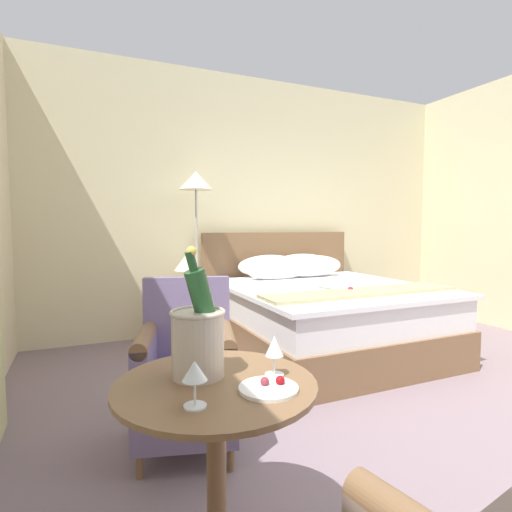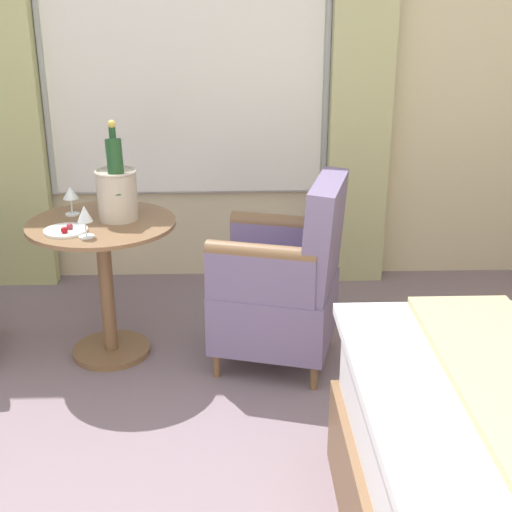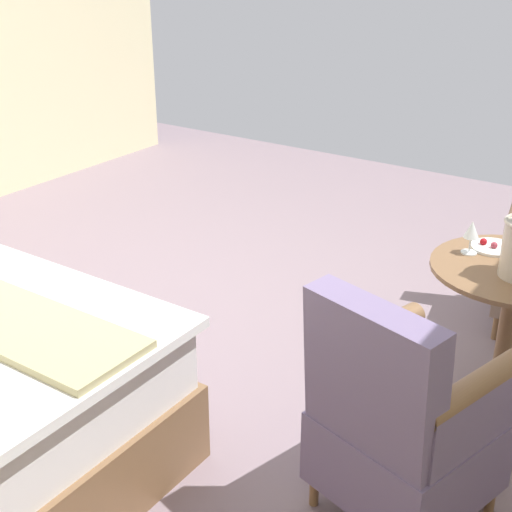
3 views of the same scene
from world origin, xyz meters
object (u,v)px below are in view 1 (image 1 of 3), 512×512
armchair_by_window (187,373)px  wine_glass_near_bucket (195,374)px  bed (320,312)px  nightstand (188,317)px  champagne_bucket (199,334)px  snack_plate (269,388)px  wine_glass_near_edge (274,348)px  side_table_round (216,450)px  floor_lamp_brass (196,199)px  bedside_lamp (188,264)px

armchair_by_window → wine_glass_near_bucket: bearing=-102.2°
bed → nightstand: bearing=149.0°
wine_glass_near_bucket → armchair_by_window: armchair_by_window is taller
champagne_bucket → armchair_by_window: 0.92m
champagne_bucket → armchair_by_window: size_ratio=0.50×
snack_plate → wine_glass_near_edge: bearing=56.0°
champagne_bucket → snack_plate: size_ratio=2.37×
wine_glass_near_edge → armchair_by_window: (-0.11, 0.90, -0.39)m
bed → wine_glass_near_bucket: (-1.90, -2.26, 0.43)m
nightstand → snack_plate: (-0.45, -2.94, 0.43)m
side_table_round → wine_glass_near_bucket: 0.40m
snack_plate → armchair_by_window: armchair_by_window is taller
nightstand → wine_glass_near_edge: 2.91m
bed → wine_glass_near_bucket: bed is taller
wine_glass_near_bucket → snack_plate: size_ratio=0.71×
bed → champagne_bucket: 2.76m
champagne_bucket → snack_plate: champagne_bucket is taller
floor_lamp_brass → wine_glass_near_bucket: 3.18m
wine_glass_near_bucket → floor_lamp_brass: bearing=74.7°
nightstand → champagne_bucket: bearing=-103.1°
nightstand → floor_lamp_brass: floor_lamp_brass is taller
champagne_bucket → floor_lamp_brass: bearing=75.0°
floor_lamp_brass → wine_glass_near_bucket: bearing=-105.3°
side_table_round → snack_plate: bearing=-43.8°
champagne_bucket → snack_plate: (0.18, -0.21, -0.15)m
nightstand → snack_plate: snack_plate is taller
side_table_round → wine_glass_near_edge: (0.21, -0.03, 0.35)m
bed → wine_glass_near_edge: 2.67m
wine_glass_near_bucket → champagne_bucket: bearing=71.9°
wine_glass_near_edge → snack_plate: 0.16m
bedside_lamp → armchair_by_window: bearing=-104.1°
side_table_round → floor_lamp_brass: bearing=76.1°
bedside_lamp → side_table_round: size_ratio=0.56×
floor_lamp_brass → bedside_lamp: bearing=-169.6°
side_table_round → nightstand: bearing=78.1°
side_table_round → wine_glass_near_bucket: (-0.12, -0.16, 0.35)m
bed → champagne_bucket: (-1.82, -2.02, 0.48)m
nightstand → side_table_round: 2.88m
bed → wine_glass_near_edge: size_ratio=14.16×
wine_glass_near_bucket → wine_glass_near_edge: bearing=21.6°
side_table_round → champagne_bucket: champagne_bucket is taller
bedside_lamp → bed: bearing=-31.0°
bed → armchair_by_window: bed is taller
snack_plate → armchair_by_window: size_ratio=0.21×
side_table_round → armchair_by_window: armchair_by_window is taller
side_table_round → champagne_bucket: size_ratio=1.50×
bedside_lamp → wine_glass_near_bucket: bearing=-103.5°
side_table_round → champagne_bucket: 0.41m
wine_glass_near_edge → armchair_by_window: 0.99m
champagne_bucket → wine_glass_near_bucket: (-0.08, -0.24, -0.05)m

